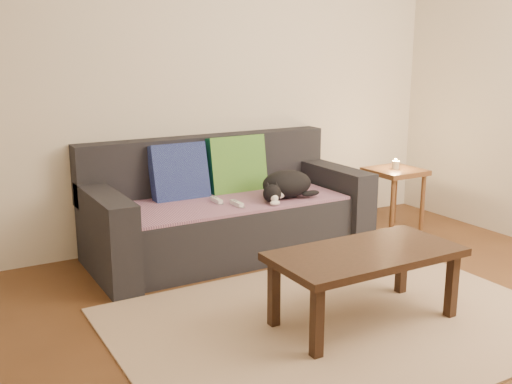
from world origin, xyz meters
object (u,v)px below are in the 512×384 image
at_px(side_table, 395,180).
at_px(coffee_table, 366,260).
at_px(cat, 286,185).
at_px(wii_remote_b, 237,204).
at_px(sofa, 226,214).
at_px(wii_remote_a, 216,200).

bearing_deg(side_table, coffee_table, -137.25).
relative_size(cat, wii_remote_b, 3.23).
relative_size(wii_remote_b, coffee_table, 0.14).
distance_m(side_table, coffee_table, 1.93).
height_order(wii_remote_b, side_table, side_table).
bearing_deg(sofa, wii_remote_b, -100.45).
bearing_deg(coffee_table, side_table, 42.75).
height_order(sofa, side_table, sofa).
xyz_separation_m(cat, coffee_table, (-0.26, -1.24, -0.16)).
height_order(cat, coffee_table, cat).
bearing_deg(cat, wii_remote_a, 172.43).
bearing_deg(wii_remote_a, cat, -103.42).
height_order(cat, side_table, cat).
xyz_separation_m(sofa, cat, (0.38, -0.25, 0.23)).
distance_m(cat, wii_remote_a, 0.54).
xyz_separation_m(wii_remote_a, side_table, (1.67, -0.07, -0.01)).
bearing_deg(wii_remote_b, cat, -86.37).
xyz_separation_m(sofa, side_table, (1.54, -0.18, 0.13)).
relative_size(sofa, wii_remote_b, 14.00).
bearing_deg(sofa, side_table, -6.56).
bearing_deg(cat, sofa, 154.54).
height_order(wii_remote_a, side_table, side_table).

